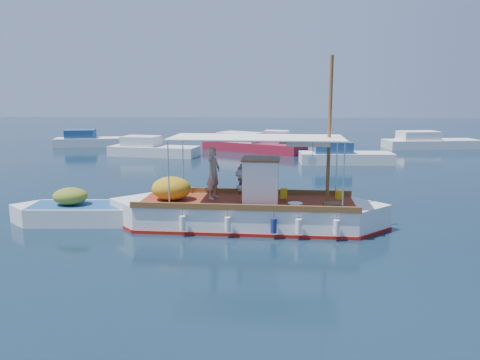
{
  "coord_description": "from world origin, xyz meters",
  "views": [
    {
      "loc": [
        0.41,
        -17.94,
        5.08
      ],
      "look_at": [
        -0.47,
        0.0,
        1.73
      ],
      "focal_mm": 35.0,
      "sensor_mm": 36.0,
      "label": 1
    }
  ],
  "objects": [
    {
      "name": "bg_boat_far_w",
      "position": [
        -16.37,
        26.42,
        0.49
      ],
      "size": [
        7.09,
        3.63,
        1.8
      ],
      "rotation": [
        0.0,
        0.0,
        0.21
      ],
      "color": "silver",
      "rests_on": "ground"
    },
    {
      "name": "bg_boat_ne",
      "position": [
        6.27,
        16.17,
        0.49
      ],
      "size": [
        6.72,
        2.41,
        1.8
      ],
      "rotation": [
        0.0,
        0.0,
        0.03
      ],
      "color": "silver",
      "rests_on": "ground"
    },
    {
      "name": "fishing_caique",
      "position": [
        -0.26,
        -0.48,
        0.59
      ],
      "size": [
        10.85,
        3.43,
        6.63
      ],
      "rotation": [
        0.0,
        0.0,
        -0.05
      ],
      "color": "white",
      "rests_on": "ground"
    },
    {
      "name": "bg_boat_far_n",
      "position": [
        2.32,
        25.89,
        0.49
      ],
      "size": [
        5.73,
        3.02,
        1.8
      ],
      "rotation": [
        0.0,
        0.0,
        -0.2
      ],
      "color": "silver",
      "rests_on": "ground"
    },
    {
      "name": "bg_boat_e",
      "position": [
        15.78,
        26.15,
        0.49
      ],
      "size": [
        8.94,
        3.91,
        1.8
      ],
      "rotation": [
        0.0,
        0.0,
        0.16
      ],
      "color": "silver",
      "rests_on": "ground"
    },
    {
      "name": "bg_boat_n",
      "position": [
        -0.66,
        23.31,
        0.49
      ],
      "size": [
        9.4,
        6.96,
        1.8
      ],
      "rotation": [
        0.0,
        0.0,
        -0.51
      ],
      "color": "maroon",
      "rests_on": "ground"
    },
    {
      "name": "ground",
      "position": [
        0.0,
        0.0,
        0.0
      ],
      "size": [
        160.0,
        160.0,
        0.0
      ],
      "primitive_type": "plane",
      "color": "black",
      "rests_on": "ground"
    },
    {
      "name": "dinghy",
      "position": [
        -6.42,
        -0.22,
        0.34
      ],
      "size": [
        6.57,
        2.08,
        1.6
      ],
      "rotation": [
        0.0,
        0.0,
        0.05
      ],
      "color": "white",
      "rests_on": "ground"
    },
    {
      "name": "bg_boat_nw",
      "position": [
        -8.7,
        19.67,
        0.49
      ],
      "size": [
        7.52,
        3.68,
        1.8
      ],
      "rotation": [
        0.0,
        0.0,
        -0.18
      ],
      "color": "silver",
      "rests_on": "ground"
    }
  ]
}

